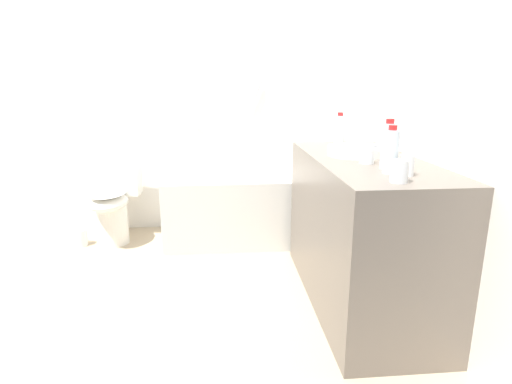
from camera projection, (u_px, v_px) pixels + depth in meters
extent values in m
plane|color=tan|center=(149.00, 288.00, 2.70)|extent=(4.16, 4.16, 0.00)
cube|color=white|center=(162.00, 93.00, 3.59)|extent=(3.56, 0.10, 2.38)
cube|color=white|center=(409.00, 98.00, 2.54)|extent=(0.10, 2.77, 2.38)
cube|color=silver|center=(258.00, 206.00, 3.51)|extent=(1.52, 0.68, 0.55)
cube|color=white|center=(258.00, 179.00, 3.45)|extent=(1.25, 0.49, 0.09)
cylinder|color=#BABAC0|center=(329.00, 168.00, 3.49)|extent=(0.09, 0.03, 0.03)
cylinder|color=#BABAC0|center=(251.00, 106.00, 3.60)|extent=(0.19, 0.03, 0.43)
cylinder|color=#BABAC0|center=(206.00, 122.00, 3.60)|extent=(0.23, 0.03, 0.03)
cylinder|color=white|center=(113.00, 222.00, 3.41)|extent=(0.24, 0.24, 0.36)
ellipsoid|color=white|center=(109.00, 202.00, 3.31)|extent=(0.31, 0.41, 0.13)
ellipsoid|color=white|center=(108.00, 193.00, 3.29)|extent=(0.30, 0.39, 0.02)
cube|color=white|center=(116.00, 177.00, 3.51)|extent=(0.39, 0.20, 0.30)
cylinder|color=#B0B0B5|center=(115.00, 159.00, 3.47)|extent=(0.03, 0.03, 0.01)
cube|color=#6B6056|center=(361.00, 232.00, 2.46)|extent=(0.58, 1.40, 0.87)
cylinder|color=white|center=(356.00, 151.00, 2.43)|extent=(0.33, 0.33, 0.05)
cylinder|color=#A4A4A9|center=(390.00, 150.00, 2.45)|extent=(0.02, 0.02, 0.06)
cylinder|color=#A4A4A9|center=(381.00, 145.00, 2.44)|extent=(0.11, 0.02, 0.02)
cylinder|color=#A4A4A9|center=(394.00, 154.00, 2.39)|extent=(0.03, 0.03, 0.04)
cylinder|color=#A4A4A9|center=(385.00, 150.00, 2.51)|extent=(0.03, 0.03, 0.04)
cylinder|color=silver|center=(391.00, 152.00, 1.94)|extent=(0.07, 0.07, 0.20)
cylinder|color=red|center=(393.00, 128.00, 1.91)|extent=(0.04, 0.04, 0.02)
cylinder|color=silver|center=(388.00, 146.00, 2.05)|extent=(0.07, 0.07, 0.22)
cylinder|color=red|center=(390.00, 121.00, 2.02)|extent=(0.04, 0.04, 0.02)
cylinder|color=silver|center=(340.00, 131.00, 2.74)|extent=(0.07, 0.07, 0.20)
cylinder|color=red|center=(341.00, 114.00, 2.71)|extent=(0.04, 0.04, 0.02)
cylinder|color=white|center=(367.00, 156.00, 2.19)|extent=(0.08, 0.08, 0.08)
cylinder|color=white|center=(399.00, 171.00, 1.78)|extent=(0.08, 0.08, 0.10)
cylinder|color=white|center=(338.00, 138.00, 2.84)|extent=(0.07, 0.07, 0.09)
cylinder|color=white|center=(407.00, 165.00, 1.90)|extent=(0.06, 0.06, 0.09)
cylinder|color=white|center=(80.00, 238.00, 3.38)|extent=(0.11, 0.11, 0.14)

